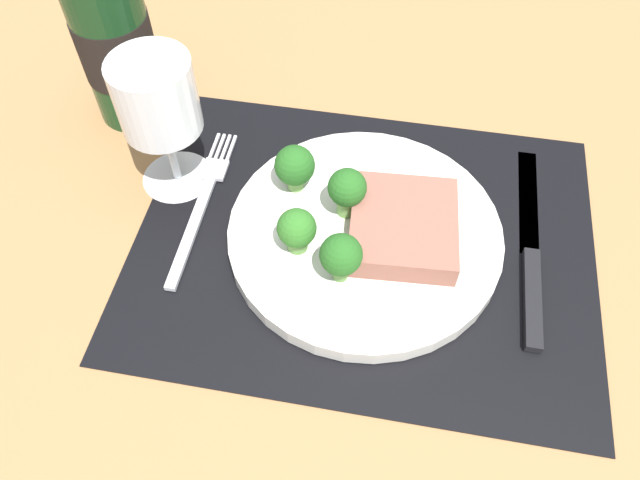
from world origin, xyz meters
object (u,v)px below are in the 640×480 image
(plate, at_px, (365,234))
(fork, at_px, (202,203))
(knife, at_px, (531,257))
(wine_glass, at_px, (158,104))
(steak, at_px, (403,228))
(wine_bottle, at_px, (112,30))

(plate, distance_m, fork, 0.16)
(plate, xyz_separation_m, fork, (-0.16, 0.01, -0.01))
(plate, distance_m, knife, 0.15)
(knife, height_order, wine_glass, wine_glass)
(steak, xyz_separation_m, wine_bottle, (-0.30, 0.14, 0.07))
(wine_bottle, bearing_deg, wine_glass, -49.39)
(steak, bearing_deg, wine_bottle, 155.81)
(steak, height_order, wine_bottle, wine_bottle)
(wine_bottle, xyz_separation_m, wine_glass, (0.08, -0.09, -0.00))
(steak, relative_size, wine_glass, 0.72)
(plate, distance_m, wine_bottle, 0.31)
(knife, bearing_deg, wine_glass, 172.10)
(plate, distance_m, steak, 0.04)
(fork, bearing_deg, plate, -4.25)
(fork, relative_size, wine_glass, 1.36)
(wine_bottle, bearing_deg, steak, -24.19)
(plate, height_order, wine_glass, wine_glass)
(fork, height_order, wine_bottle, wine_bottle)
(steak, height_order, wine_glass, wine_glass)
(fork, xyz_separation_m, wine_bottle, (-0.11, 0.12, 0.10))
(plate, bearing_deg, steak, -3.79)
(knife, distance_m, wine_bottle, 0.45)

